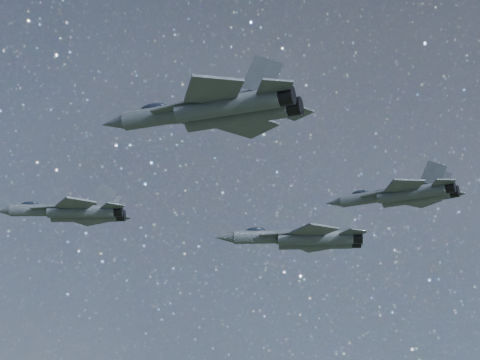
# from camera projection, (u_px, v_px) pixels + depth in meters

# --- Properties ---
(jet_lead) EXTENTS (15.94, 10.94, 4.00)m
(jet_lead) POSITION_uv_depth(u_px,v_px,m) (72.00, 212.00, 91.32)
(jet_lead) COLOR #373E45
(jet_left) EXTENTS (18.97, 13.14, 4.76)m
(jet_left) POSITION_uv_depth(u_px,v_px,m) (303.00, 238.00, 97.97)
(jet_left) COLOR #373E45
(jet_right) EXTENTS (18.48, 12.86, 4.65)m
(jet_right) POSITION_uv_depth(u_px,v_px,m) (216.00, 110.00, 65.16)
(jet_right) COLOR #373E45
(jet_slot) EXTENTS (15.11, 10.28, 3.80)m
(jet_slot) POSITION_uv_depth(u_px,v_px,m) (403.00, 194.00, 84.38)
(jet_slot) COLOR #373E45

